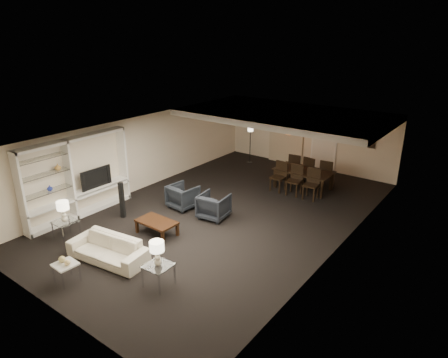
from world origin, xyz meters
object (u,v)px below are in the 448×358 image
vase_amber (58,167)px  dining_table (303,180)px  sofa (108,249)px  side_table_right (159,275)px  coffee_table (157,227)px  chair_fr (327,174)px  side_table_left (66,230)px  television (94,177)px  armchair_right (214,206)px  vase_blue (50,188)px  table_lamp_right (157,253)px  chair_nm (294,181)px  chair_fl (296,167)px  chair_nl (278,177)px  armchair_left (183,196)px  marble_table (67,273)px  chair_nr (311,185)px  floor_speaker (122,200)px  chair_fm (311,170)px  floor_lamp (250,145)px  pendant_light (292,130)px

vase_amber → dining_table: vase_amber is taller
sofa → side_table_right: size_ratio=3.64×
coffee_table → chair_fr: (2.25, 5.94, 0.31)m
side_table_left → television: 2.03m
armchair_right → vase_blue: 4.52m
table_lamp_right → chair_nm: bearing=90.4°
coffee_table → chair_fl: 6.04m
television → chair_nl: size_ratio=1.01×
chair_nl → chair_nm: 0.60m
armchair_left → marble_table: armchair_left is taller
armchair_right → chair_nr: (1.65, 2.94, 0.13)m
side_table_right → marble_table: side_table_right is taller
armchair_left → armchair_right: bearing=-174.9°
vase_amber → coffee_table: bearing=21.5°
armchair_right → chair_nl: size_ratio=0.81×
side_table_left → table_lamp_right: table_lamp_right is taller
armchair_left → television: size_ratio=0.80×
marble_table → floor_speaker: floor_speaker is taller
table_lamp_right → television: (-4.31, 1.63, 0.25)m
side_table_left → table_lamp_right: size_ratio=0.97×
side_table_right → chair_fm: size_ratio=0.54×
side_table_right → chair_fl: (-0.65, 7.54, 0.25)m
sofa → floor_speaker: 2.35m
dining_table → chair_fl: chair_fl is taller
sofa → dining_table: size_ratio=1.03×
coffee_table → side_table_right: 2.34m
marble_table → floor_lamp: 9.45m
marble_table → chair_nr: size_ratio=0.45×
chair_nm → floor_speaker: bearing=-128.7°
armchair_left → side_table_right: bearing=129.9°
television → chair_fm: (4.26, 5.91, -0.54)m
coffee_table → armchair_right: armchair_right is taller
armchair_left → pendant_light: bearing=-106.9°
chair_nl → side_table_left: bearing=-111.2°
side_table_right → dining_table: dining_table is taller
chair_fl → floor_lamp: bearing=-22.3°
dining_table → chair_nl: bearing=-133.1°
table_lamp_right → chair_nm: size_ratio=0.56×
chair_nr → marble_table: bearing=-111.7°
armchair_left → sofa: bearing=105.4°
chair_nl → side_table_right: bearing=-81.5°
chair_nr → chair_fl: (-1.20, 1.30, 0.00)m
floor_lamp → vase_blue: bearing=-98.9°
pendant_light → table_lamp_right: (0.73, -7.20, -1.13)m
marble_table → side_table_right: bearing=32.9°
vase_amber → chair_nm: bearing=52.9°
chair_fl → chair_fr: size_ratio=1.00×
pendant_light → dining_table: pendant_light is taller
table_lamp_right → vase_amber: bearing=172.6°
coffee_table → chair_nr: (2.25, 4.64, 0.31)m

